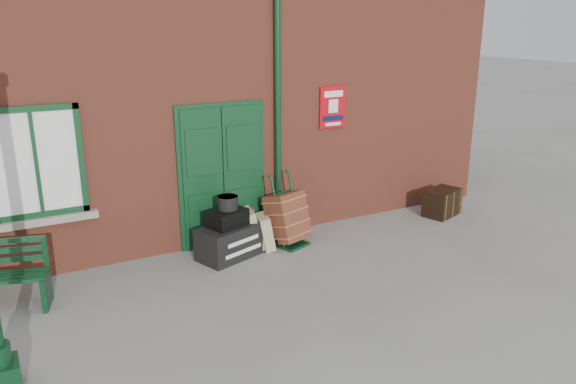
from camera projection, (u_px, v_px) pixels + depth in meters
ground at (284, 274)px, 7.92m from camera, size 80.00×80.00×0.00m
station_building at (194, 93)px, 10.22m from camera, size 10.30×4.30×4.36m
houdini_trunk at (231, 241)px, 8.46m from camera, size 1.13×0.85×0.50m
strongbox at (227, 218)px, 8.33m from camera, size 0.65×0.56×0.25m
hatbox at (228, 203)px, 8.30m from camera, size 0.38×0.38×0.20m
suitcase_back at (252, 229)px, 8.72m from camera, size 0.42×0.51×0.66m
suitcase_front at (265, 232)px, 8.73m from camera, size 0.33×0.45×0.56m
porter_trolley at (287, 218)px, 8.86m from camera, size 0.71×0.74×1.14m
dark_trunk at (442, 202)px, 10.25m from camera, size 0.78×0.63×0.49m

